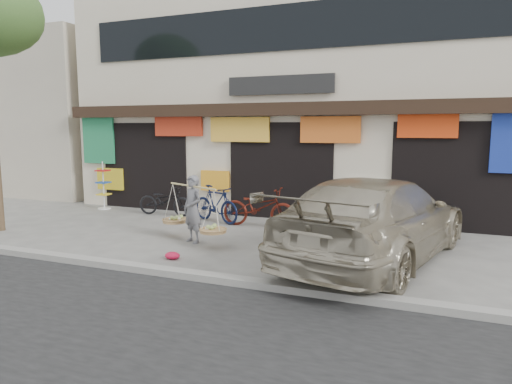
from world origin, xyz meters
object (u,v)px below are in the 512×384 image
at_px(street_vendor, 193,212).
at_px(bike_2, 259,207).
at_px(bike_1, 216,204).
at_px(display_rack, 104,190).
at_px(suv, 376,219).
at_px(bike_0, 165,201).

bearing_deg(street_vendor, bike_2, 94.05).
distance_m(bike_1, display_rack, 4.25).
relative_size(street_vendor, bike_2, 0.95).
bearing_deg(street_vendor, suv, 25.86).
distance_m(street_vendor, suv, 3.96).
bearing_deg(display_rack, street_vendor, -29.91).
xyz_separation_m(street_vendor, display_rack, (-4.73, 2.72, -0.08)).
xyz_separation_m(street_vendor, bike_0, (-2.34, 2.51, -0.25)).
bearing_deg(suv, display_rack, -2.93).
xyz_separation_m(bike_0, display_rack, (-2.39, 0.21, 0.17)).
relative_size(street_vendor, suv, 0.31).
bearing_deg(bike_2, street_vendor, 157.44).
xyz_separation_m(bike_0, suv, (6.30, -2.44, 0.37)).
bearing_deg(street_vendor, bike_1, 128.23).
distance_m(bike_0, suv, 6.77).
xyz_separation_m(street_vendor, bike_2, (0.78, 2.05, -0.17)).
distance_m(bike_2, display_rack, 5.55).
bearing_deg(suv, street_vendor, 15.00).
height_order(bike_1, suv, suv).
relative_size(street_vendor, display_rack, 1.24).
bearing_deg(bike_2, suv, -123.74).
distance_m(bike_0, display_rack, 2.41).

